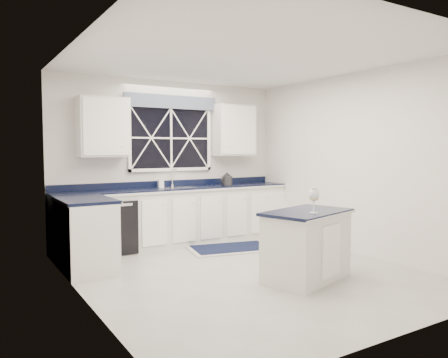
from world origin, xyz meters
TOP-DOWN VIEW (x-y plane):
  - ground at (0.00, 0.00)m, footprint 4.50×4.50m
  - back_wall at (0.00, 2.25)m, footprint 4.00×0.10m
  - base_cabinets at (-0.33, 1.78)m, footprint 3.99×1.60m
  - countertop at (0.00, 1.95)m, footprint 3.98×0.64m
  - dishwasher at (-1.10, 1.95)m, footprint 0.60×0.58m
  - window at (0.00, 2.20)m, footprint 1.65×0.09m
  - upper_cabinets at (0.00, 2.08)m, footprint 3.10×0.34m
  - faucet at (0.00, 2.14)m, footprint 0.05×0.20m
  - island at (0.46, -0.64)m, footprint 1.27×0.97m
  - rug at (0.56, 1.21)m, footprint 1.47×1.07m
  - kettle at (0.94, 1.94)m, footprint 0.30×0.25m
  - wine_glass at (0.39, -0.82)m, footprint 0.12×0.12m
  - soap_bottle at (-0.24, 2.10)m, footprint 0.09×0.09m

SIDE VIEW (x-z plane):
  - ground at x=0.00m, z-range 0.00..0.00m
  - rug at x=0.56m, z-range 0.00..0.02m
  - dishwasher at x=-1.10m, z-range 0.00..0.82m
  - island at x=0.46m, z-range 0.00..0.84m
  - base_cabinets at x=-0.33m, z-range 0.00..0.90m
  - countertop at x=0.00m, z-range 0.90..0.94m
  - soap_bottle at x=-0.24m, z-range 0.94..1.13m
  - wine_glass at x=0.39m, z-range 0.89..1.18m
  - kettle at x=0.94m, z-range 0.93..1.15m
  - faucet at x=0.00m, z-range 0.95..1.25m
  - back_wall at x=0.00m, z-range 0.00..2.70m
  - window at x=0.00m, z-range 1.20..2.46m
  - upper_cabinets at x=0.00m, z-range 1.45..2.35m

